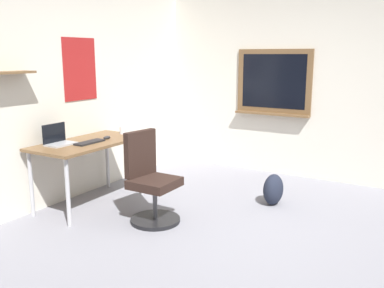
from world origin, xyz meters
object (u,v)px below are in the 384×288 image
object	(u,v)px
office_chair	(150,183)
coffee_mug	(123,130)
keyboard	(90,142)
laptop	(58,140)
desk	(89,148)
computer_mouse	(107,138)
backpack	(273,189)

from	to	relation	value
office_chair	coffee_mug	bearing A→B (deg)	55.21
office_chair	keyboard	distance (m)	0.89
coffee_mug	office_chair	bearing A→B (deg)	-124.79
laptop	coffee_mug	world-z (taller)	laptop
desk	office_chair	distance (m)	0.93
computer_mouse	keyboard	bearing A→B (deg)	180.00
office_chair	laptop	bearing A→B (deg)	103.76
desk	laptop	world-z (taller)	laptop
laptop	backpack	bearing A→B (deg)	-54.98
desk	computer_mouse	bearing A→B (deg)	-21.56
laptop	coffee_mug	distance (m)	0.88
laptop	computer_mouse	xyz separation A→B (m)	(0.51, -0.24, -0.04)
keyboard	backpack	distance (m)	2.17
keyboard	backpack	xyz separation A→B (m)	(1.16, -1.74, -0.58)
laptop	backpack	xyz separation A→B (m)	(1.39, -1.99, -0.63)
coffee_mug	backpack	bearing A→B (deg)	-73.34
office_chair	coffee_mug	world-z (taller)	office_chair
desk	coffee_mug	xyz separation A→B (m)	(0.56, -0.03, 0.12)
laptop	computer_mouse	distance (m)	0.57
office_chair	laptop	size ratio (longest dim) A/B	3.06
desk	office_chair	bearing A→B (deg)	-92.48
desk	computer_mouse	size ratio (longest dim) A/B	12.67
desk	office_chair	world-z (taller)	office_chair
computer_mouse	backpack	size ratio (longest dim) A/B	0.29
laptop	computer_mouse	size ratio (longest dim) A/B	2.98
computer_mouse	backpack	xyz separation A→B (m)	(0.88, -1.74, -0.59)
coffee_mug	backpack	distance (m)	1.97
desk	keyboard	world-z (taller)	keyboard
office_chair	backpack	world-z (taller)	office_chair
desk	laptop	distance (m)	0.36
keyboard	office_chair	bearing A→B (deg)	-88.08
keyboard	coffee_mug	distance (m)	0.63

